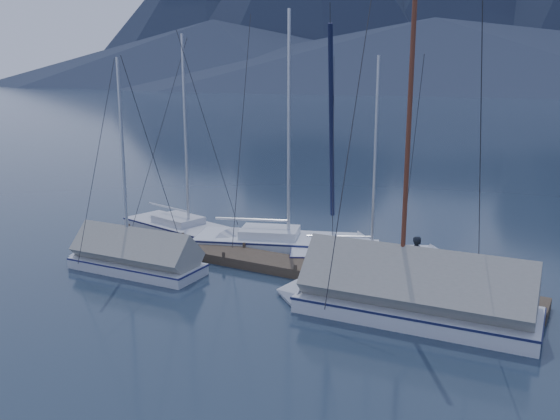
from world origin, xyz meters
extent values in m
plane|color=#152130|center=(0.00, 0.00, 0.00)|extent=(1000.00, 1000.00, 0.00)
cone|color=#475675|center=(-260.00, 420.00, 65.00)|extent=(308.00, 308.00, 130.00)
cone|color=#192133|center=(-220.00, 300.00, 47.50)|extent=(209.00, 209.00, 95.00)
cone|color=#192133|center=(-180.00, 250.00, 17.50)|extent=(364.00, 364.00, 35.00)
cone|color=#192133|center=(-60.00, 240.00, 15.00)|extent=(416.00, 416.00, 30.00)
cube|color=#382D23|center=(0.00, 2.00, 0.17)|extent=(18.00, 1.50, 0.34)
cube|color=black|center=(-6.00, 2.00, -0.05)|extent=(3.00, 1.30, 0.30)
cube|color=black|center=(0.00, 2.00, -0.05)|extent=(3.00, 1.30, 0.30)
cube|color=black|center=(6.00, 2.00, -0.05)|extent=(3.00, 1.30, 0.30)
cylinder|color=#382D23|center=(-8.00, 2.70, 0.35)|extent=(0.12, 0.12, 0.35)
cylinder|color=#382D23|center=(-8.00, 1.30, 0.35)|extent=(0.12, 0.12, 0.35)
cylinder|color=#382D23|center=(-5.00, 2.70, 0.35)|extent=(0.12, 0.12, 0.35)
cylinder|color=#382D23|center=(-5.00, 1.30, 0.35)|extent=(0.12, 0.12, 0.35)
cylinder|color=#382D23|center=(-2.00, 2.70, 0.35)|extent=(0.12, 0.12, 0.35)
cylinder|color=#382D23|center=(-2.00, 1.30, 0.35)|extent=(0.12, 0.12, 0.35)
cylinder|color=#382D23|center=(1.00, 2.70, 0.35)|extent=(0.12, 0.12, 0.35)
cylinder|color=#382D23|center=(1.00, 1.30, 0.35)|extent=(0.12, 0.12, 0.35)
cylinder|color=#382D23|center=(4.00, 2.70, 0.35)|extent=(0.12, 0.12, 0.35)
cylinder|color=#382D23|center=(4.00, 1.30, 0.35)|extent=(0.12, 0.12, 0.35)
cylinder|color=#382D23|center=(7.00, 2.70, 0.35)|extent=(0.12, 0.12, 0.35)
cylinder|color=#382D23|center=(7.00, 1.30, 0.35)|extent=(0.12, 0.12, 0.35)
cube|color=silver|center=(-6.13, 4.11, 0.12)|extent=(6.35, 3.24, 0.67)
cube|color=silver|center=(-6.13, 4.11, -0.18)|extent=(5.27, 2.16, 0.30)
cube|color=#161744|center=(-6.13, 4.11, 0.40)|extent=(6.42, 3.28, 0.06)
cone|color=silver|center=(-2.72, 3.39, 0.12)|extent=(1.49, 2.13, 1.94)
cube|color=silver|center=(-6.43, 4.18, 0.61)|extent=(2.37, 1.83, 0.30)
cylinder|color=#B2B7BF|center=(-5.74, 4.03, 4.50)|extent=(0.12, 0.12, 8.08)
cylinder|color=#B2B7BF|center=(-7.12, 4.32, 1.06)|extent=(2.69, 0.66, 0.09)
cylinder|color=#26262B|center=(-4.25, 3.71, 4.50)|extent=(0.66, 2.99, 8.09)
cube|color=silver|center=(-1.37, 4.24, 0.13)|extent=(6.97, 4.32, 0.73)
cube|color=silver|center=(-1.37, 4.24, -0.20)|extent=(5.70, 3.05, 0.33)
cube|color=#1A2050|center=(-1.37, 4.24, 0.44)|extent=(7.04, 4.36, 0.07)
cone|color=silver|center=(2.21, 5.53, 0.13)|extent=(1.86, 2.40, 2.12)
cube|color=silver|center=(-1.68, 4.13, 0.66)|extent=(2.70, 2.24, 0.33)
cylinder|color=#B2B7BF|center=(-0.95, 4.39, 4.90)|extent=(0.13, 0.13, 8.81)
cylinder|color=#B2B7BF|center=(-2.40, 3.87, 1.16)|extent=(2.83, 1.10, 0.10)
cylinder|color=#26262B|center=(0.60, 4.95, 4.90)|extent=(1.16, 3.14, 8.82)
cube|color=silver|center=(2.25, 4.35, 0.11)|extent=(5.62, 3.96, 0.59)
cube|color=silver|center=(2.25, 4.35, -0.16)|extent=(4.55, 2.88, 0.27)
cube|color=#201B51|center=(2.25, 4.35, 0.36)|extent=(5.68, 4.00, 0.05)
cone|color=silver|center=(5.04, 5.70, 0.11)|extent=(1.64, 1.98, 1.72)
cube|color=silver|center=(2.01, 4.23, 0.54)|extent=(2.24, 1.95, 0.27)
cylinder|color=#B2B7BF|center=(2.58, 4.50, 3.99)|extent=(0.11, 0.11, 7.17)
cylinder|color=#B2B7BF|center=(1.45, 3.96, 0.94)|extent=(2.21, 1.13, 0.08)
cylinder|color=#26262B|center=(3.79, 5.09, 3.99)|extent=(1.20, 2.45, 7.18)
cube|color=silver|center=(5.60, 0.05, 0.13)|extent=(6.95, 2.82, 0.73)
cube|color=silver|center=(5.60, 0.05, -0.20)|extent=(5.86, 1.67, 0.33)
cube|color=#161C44|center=(5.60, 0.05, 0.44)|extent=(7.01, 2.84, 0.07)
cone|color=silver|center=(1.70, -0.18, 0.13)|extent=(1.34, 2.39, 2.32)
cylinder|color=#592819|center=(5.16, 0.02, 4.89)|extent=(0.13, 0.13, 8.79)
cylinder|color=#592819|center=(6.70, 0.11, 1.15)|extent=(3.07, 0.28, 0.10)
cylinder|color=#26262B|center=(3.46, -0.08, 4.89)|extent=(0.23, 3.43, 8.80)
cube|color=gray|center=(5.60, 0.05, 0.93)|extent=(6.61, 2.84, 2.46)
cube|color=silver|center=(-4.34, -0.76, 0.11)|extent=(5.03, 1.98, 0.58)
cube|color=silver|center=(-4.34, -0.76, -0.16)|extent=(4.25, 1.15, 0.27)
cube|color=navy|center=(-4.34, -0.76, 0.35)|extent=(5.08, 2.00, 0.05)
cone|color=silver|center=(-7.22, -0.88, 0.11)|extent=(1.04, 1.74, 1.70)
cylinder|color=#B2B7BF|center=(-4.70, -0.78, 3.94)|extent=(0.11, 0.11, 7.08)
cylinder|color=#B2B7BF|center=(-3.46, -0.73, 0.93)|extent=(2.23, 0.17, 0.08)
cylinder|color=#26262B|center=(-5.94, -0.83, 3.94)|extent=(0.13, 2.50, 7.09)
cube|color=gray|center=(-4.34, -0.76, 0.75)|extent=(4.78, 2.00, 1.80)
imported|color=black|center=(4.99, 2.16, 1.10)|extent=(0.56, 0.66, 1.52)
camera|label=1|loc=(10.08, -15.90, 6.92)|focal=38.00mm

